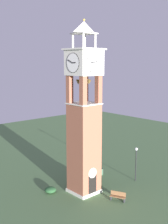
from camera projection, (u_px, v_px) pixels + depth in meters
name	position (u px, v px, depth m)	size (l,w,h in m)	color
ground	(84.00, 192.00, 32.65)	(80.00, 80.00, 0.00)	#517547
clock_tower	(84.00, 122.00, 31.35)	(3.29, 3.29, 18.41)	#93543D
park_bench	(118.00, 196.00, 30.45)	(1.08, 1.64, 0.95)	brown
lamp_post	(136.00, 158.00, 35.22)	(0.36, 0.36, 4.13)	black
trash_bin	(101.00, 172.00, 37.54)	(0.52, 0.52, 0.80)	#38513D
shrub_near_entry	(75.00, 172.00, 37.34)	(0.94, 0.94, 0.79)	#234C28
shrub_left_of_tower	(50.00, 190.00, 32.38)	(1.25, 1.25, 0.61)	#234C28
shrub_behind_bench	(95.00, 178.00, 35.27)	(1.06, 1.06, 0.89)	#234C28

